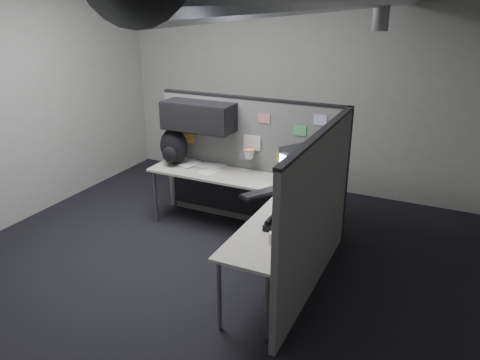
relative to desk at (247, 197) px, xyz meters
The scene contains 12 objects.
room 1.69m from the desk, 59.55° to the right, with size 5.62×5.62×3.22m.
partition_back 0.77m from the desk, 126.93° to the left, with size 2.44×0.42×1.63m.
partition_right 1.09m from the desk, 26.97° to the right, with size 0.07×2.23×1.63m.
desk is the anchor object (origin of this frame).
monitor 0.71m from the desk, 29.46° to the left, with size 0.54×0.54×0.45m.
keyboard 0.30m from the desk, 32.57° to the right, with size 0.38×0.49×0.04m.
mouse 0.66m from the desk, 30.65° to the right, with size 0.26×0.24×0.04m.
phone 1.05m from the desk, 50.74° to the right, with size 0.20×0.22×0.10m.
bottles 1.43m from the desk, 54.79° to the right, with size 0.13×0.15×0.08m.
cup 1.35m from the desk, 55.76° to the right, with size 0.09×0.09×0.12m, color #BBB8A5.
papers 0.98m from the desk, 152.94° to the left, with size 0.71×0.64×0.02m.
backpack 1.29m from the desk, 164.42° to the left, with size 0.41×0.38×0.46m.
Camera 1 is at (2.17, -3.75, 2.73)m, focal length 35.00 mm.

